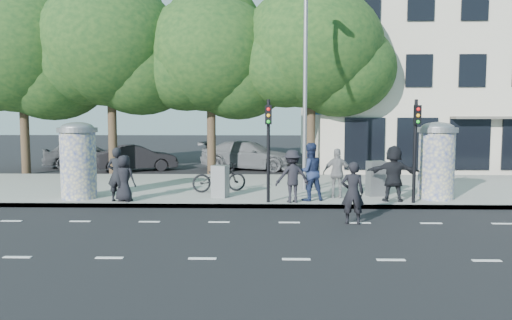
{
  "coord_description": "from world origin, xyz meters",
  "views": [
    {
      "loc": [
        -0.59,
        -12.56,
        3.08
      ],
      "look_at": [
        -1.0,
        3.5,
        1.59
      ],
      "focal_mm": 35.0,
      "sensor_mm": 36.0,
      "label": 1
    }
  ],
  "objects_px": {
    "ped_a": "(124,178)",
    "traffic_pole_near": "(268,140)",
    "ped_b": "(117,174)",
    "car_left": "(84,154)",
    "bicycle": "(219,178)",
    "ad_column_right": "(437,159)",
    "ped_f": "(393,173)",
    "cabinet_left": "(220,181)",
    "traffic_pole_far": "(416,140)",
    "ped_d": "(292,176)",
    "ad_column_left": "(78,158)",
    "ped_c": "(310,172)",
    "street_lamp": "(305,69)",
    "ped_e": "(337,173)",
    "car_right": "(249,155)",
    "man_road": "(353,193)",
    "cabinet_right": "(376,179)",
    "car_mid": "(137,158)"
  },
  "relations": [
    {
      "from": "car_mid",
      "to": "car_right",
      "type": "bearing_deg",
      "value": -102.65
    },
    {
      "from": "street_lamp",
      "to": "ped_a",
      "type": "height_order",
      "value": "street_lamp"
    },
    {
      "from": "ped_a",
      "to": "cabinet_left",
      "type": "height_order",
      "value": "ped_a"
    },
    {
      "from": "traffic_pole_near",
      "to": "ped_f",
      "type": "height_order",
      "value": "traffic_pole_near"
    },
    {
      "from": "ped_c",
      "to": "car_left",
      "type": "distance_m",
      "value": 16.92
    },
    {
      "from": "car_right",
      "to": "ped_c",
      "type": "bearing_deg",
      "value": -152.36
    },
    {
      "from": "ped_b",
      "to": "cabinet_right",
      "type": "relative_size",
      "value": 1.45
    },
    {
      "from": "traffic_pole_far",
      "to": "cabinet_left",
      "type": "relative_size",
      "value": 3.01
    },
    {
      "from": "ped_b",
      "to": "ped_c",
      "type": "xyz_separation_m",
      "value": [
        6.46,
        0.31,
        0.07
      ]
    },
    {
      "from": "traffic_pole_far",
      "to": "car_mid",
      "type": "distance_m",
      "value": 15.91
    },
    {
      "from": "ped_c",
      "to": "cabinet_left",
      "type": "bearing_deg",
      "value": -28.51
    },
    {
      "from": "traffic_pole_near",
      "to": "ped_b",
      "type": "distance_m",
      "value": 5.2
    },
    {
      "from": "ad_column_left",
      "to": "ped_c",
      "type": "bearing_deg",
      "value": -2.07
    },
    {
      "from": "car_left",
      "to": "car_right",
      "type": "relative_size",
      "value": 0.85
    },
    {
      "from": "traffic_pole_near",
      "to": "bicycle",
      "type": "bearing_deg",
      "value": 129.46
    },
    {
      "from": "man_road",
      "to": "car_right",
      "type": "distance_m",
      "value": 14.24
    },
    {
      "from": "ped_a",
      "to": "ad_column_left",
      "type": "bearing_deg",
      "value": -2.07
    },
    {
      "from": "ped_a",
      "to": "bicycle",
      "type": "xyz_separation_m",
      "value": [
        2.97,
        2.18,
        -0.24
      ]
    },
    {
      "from": "ped_c",
      "to": "bicycle",
      "type": "distance_m",
      "value": 3.76
    },
    {
      "from": "ad_column_right",
      "to": "ped_c",
      "type": "height_order",
      "value": "ad_column_right"
    },
    {
      "from": "ped_a",
      "to": "traffic_pole_near",
      "type": "bearing_deg",
      "value": -163.4
    },
    {
      "from": "ped_c",
      "to": "car_right",
      "type": "relative_size",
      "value": 0.36
    },
    {
      "from": "traffic_pole_near",
      "to": "ped_d",
      "type": "xyz_separation_m",
      "value": [
        0.79,
        0.06,
        -1.21
      ]
    },
    {
      "from": "ped_f",
      "to": "car_left",
      "type": "distance_m",
      "value": 19.07
    },
    {
      "from": "ped_a",
      "to": "ped_e",
      "type": "bearing_deg",
      "value": -155.4
    },
    {
      "from": "traffic_pole_far",
      "to": "ped_b",
      "type": "bearing_deg",
      "value": 179.39
    },
    {
      "from": "ad_column_left",
      "to": "ad_column_right",
      "type": "bearing_deg",
      "value": 0.92
    },
    {
      "from": "ped_f",
      "to": "car_left",
      "type": "height_order",
      "value": "ped_f"
    },
    {
      "from": "cabinet_right",
      "to": "car_left",
      "type": "height_order",
      "value": "car_left"
    },
    {
      "from": "traffic_pole_far",
      "to": "cabinet_left",
      "type": "xyz_separation_m",
      "value": [
        -6.49,
        0.99,
        -1.52
      ]
    },
    {
      "from": "ad_column_left",
      "to": "traffic_pole_near",
      "type": "xyz_separation_m",
      "value": [
        6.6,
        -0.71,
        0.69
      ]
    },
    {
      "from": "ad_column_right",
      "to": "ped_b",
      "type": "relative_size",
      "value": 1.46
    },
    {
      "from": "cabinet_right",
      "to": "ad_column_left",
      "type": "bearing_deg",
      "value": 167.84
    },
    {
      "from": "ped_c",
      "to": "ped_f",
      "type": "bearing_deg",
      "value": 160.71
    },
    {
      "from": "ad_column_right",
      "to": "ped_f",
      "type": "distance_m",
      "value": 1.75
    },
    {
      "from": "car_left",
      "to": "car_right",
      "type": "height_order",
      "value": "car_left"
    },
    {
      "from": "street_lamp",
      "to": "man_road",
      "type": "height_order",
      "value": "street_lamp"
    },
    {
      "from": "car_right",
      "to": "man_road",
      "type": "bearing_deg",
      "value": -151.18
    },
    {
      "from": "car_left",
      "to": "car_mid",
      "type": "height_order",
      "value": "car_left"
    },
    {
      "from": "ped_a",
      "to": "cabinet_left",
      "type": "distance_m",
      "value": 3.27
    },
    {
      "from": "traffic_pole_near",
      "to": "street_lamp",
      "type": "bearing_deg",
      "value": 63.77
    },
    {
      "from": "ped_b",
      "to": "ad_column_left",
      "type": "bearing_deg",
      "value": -19.38
    },
    {
      "from": "ped_d",
      "to": "cabinet_left",
      "type": "relative_size",
      "value": 1.55
    },
    {
      "from": "cabinet_left",
      "to": "traffic_pole_far",
      "type": "bearing_deg",
      "value": 12.16
    },
    {
      "from": "cabinet_left",
      "to": "ad_column_right",
      "type": "bearing_deg",
      "value": 20.2
    },
    {
      "from": "ped_b",
      "to": "bicycle",
      "type": "distance_m",
      "value": 3.88
    },
    {
      "from": "ped_f",
      "to": "cabinet_left",
      "type": "relative_size",
      "value": 1.67
    },
    {
      "from": "ad_column_right",
      "to": "bicycle",
      "type": "height_order",
      "value": "ad_column_right"
    },
    {
      "from": "street_lamp",
      "to": "ped_d",
      "type": "height_order",
      "value": "street_lamp"
    },
    {
      "from": "car_left",
      "to": "bicycle",
      "type": "bearing_deg",
      "value": -162.29
    }
  ]
}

